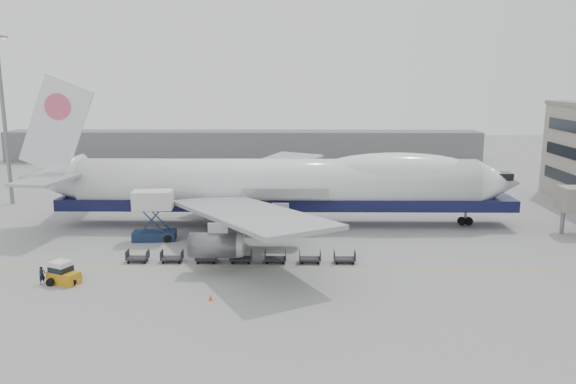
{
  "coord_description": "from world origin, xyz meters",
  "views": [
    {
      "loc": [
        2.18,
        -60.98,
        19.55
      ],
      "look_at": [
        1.34,
        6.0,
        5.7
      ],
      "focal_mm": 35.0,
      "sensor_mm": 36.0,
      "label": 1
    }
  ],
  "objects_px": {
    "airliner": "(283,183)",
    "ground_worker": "(42,275)",
    "baggage_tug": "(63,274)",
    "catering_truck": "(153,212)"
  },
  "relations": [
    {
      "from": "catering_truck",
      "to": "baggage_tug",
      "type": "relative_size",
      "value": 1.81
    },
    {
      "from": "airliner",
      "to": "ground_worker",
      "type": "relative_size",
      "value": 38.01
    },
    {
      "from": "baggage_tug",
      "to": "ground_worker",
      "type": "bearing_deg",
      "value": -147.32
    },
    {
      "from": "airliner",
      "to": "ground_worker",
      "type": "xyz_separation_m",
      "value": [
        -22.65,
        -22.39,
        -4.74
      ]
    },
    {
      "from": "airliner",
      "to": "baggage_tug",
      "type": "relative_size",
      "value": 19.87
    },
    {
      "from": "airliner",
      "to": "ground_worker",
      "type": "bearing_deg",
      "value": -135.33
    },
    {
      "from": "catering_truck",
      "to": "baggage_tug",
      "type": "bearing_deg",
      "value": -114.42
    },
    {
      "from": "airliner",
      "to": "catering_truck",
      "type": "relative_size",
      "value": 10.95
    },
    {
      "from": "airliner",
      "to": "catering_truck",
      "type": "height_order",
      "value": "airliner"
    },
    {
      "from": "baggage_tug",
      "to": "catering_truck",
      "type": "bearing_deg",
      "value": 95.33
    }
  ]
}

